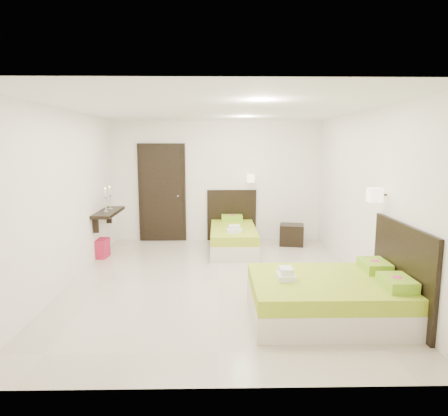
{
  "coord_description": "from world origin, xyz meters",
  "views": [
    {
      "loc": [
        -0.02,
        -5.92,
        2.08
      ],
      "look_at": [
        0.1,
        0.3,
        1.1
      ],
      "focal_mm": 32.0,
      "sensor_mm": 36.0,
      "label": 1
    }
  ],
  "objects_px": {
    "bed_single": "(233,236)",
    "ottoman": "(98,248)",
    "nightstand": "(292,235)",
    "bed_double": "(334,295)"
  },
  "relations": [
    {
      "from": "bed_single",
      "to": "ottoman",
      "type": "xyz_separation_m",
      "value": [
        -2.56,
        -0.55,
        -0.09
      ]
    },
    {
      "from": "nightstand",
      "to": "ottoman",
      "type": "relative_size",
      "value": 1.4
    },
    {
      "from": "bed_single",
      "to": "nightstand",
      "type": "bearing_deg",
      "value": 14.61
    },
    {
      "from": "bed_double",
      "to": "ottoman",
      "type": "height_order",
      "value": "bed_double"
    },
    {
      "from": "bed_single",
      "to": "bed_double",
      "type": "bearing_deg",
      "value": -71.45
    },
    {
      "from": "bed_single",
      "to": "ottoman",
      "type": "relative_size",
      "value": 5.1
    },
    {
      "from": "bed_single",
      "to": "nightstand",
      "type": "relative_size",
      "value": 3.65
    },
    {
      "from": "bed_double",
      "to": "nightstand",
      "type": "xyz_separation_m",
      "value": [
        0.16,
        3.57,
        -0.06
      ]
    },
    {
      "from": "bed_single",
      "to": "bed_double",
      "type": "relative_size",
      "value": 0.97
    },
    {
      "from": "bed_double",
      "to": "nightstand",
      "type": "distance_m",
      "value": 3.58
    }
  ]
}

